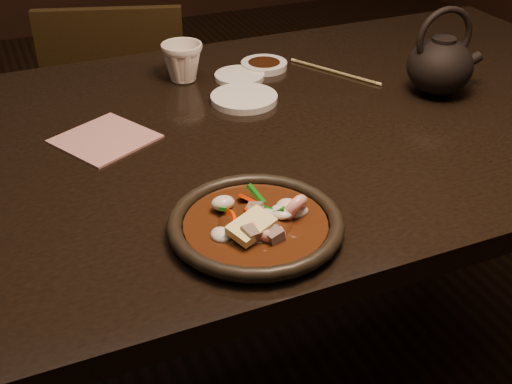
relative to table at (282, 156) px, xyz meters
name	(u,v)px	position (x,y,z in m)	size (l,w,h in m)	color
table	(282,156)	(0.00, 0.00, 0.00)	(1.60, 0.90, 0.75)	black
chair	(126,124)	(-0.16, 0.71, -0.23)	(0.48, 0.48, 0.82)	black
plate	(256,225)	(-0.19, -0.31, 0.09)	(0.25, 0.25, 0.03)	black
stirfry	(260,222)	(-0.18, -0.31, 0.09)	(0.16, 0.13, 0.05)	#351809
soy_dish	(264,65)	(0.07, 0.25, 0.08)	(0.10, 0.10, 0.01)	silver
saucer_left	(244,98)	(-0.03, 0.11, 0.08)	(0.13, 0.13, 0.01)	silver
saucer_right	(240,76)	(0.00, 0.22, 0.08)	(0.11, 0.11, 0.01)	silver
tea_cup	(182,61)	(-0.11, 0.26, 0.12)	(0.09, 0.08, 0.09)	beige
chopsticks	(335,72)	(0.20, 0.16, 0.08)	(0.11, 0.20, 0.01)	tan
napkin	(105,139)	(-0.32, 0.05, 0.08)	(0.15, 0.15, 0.00)	#AA6E69
teapot	(441,63)	(0.34, -0.02, 0.14)	(0.16, 0.13, 0.18)	black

